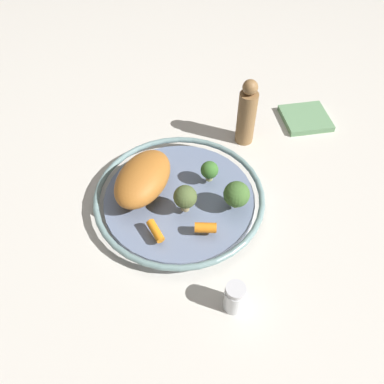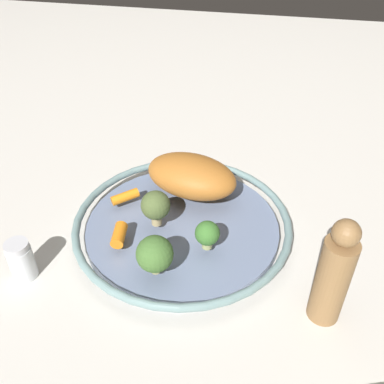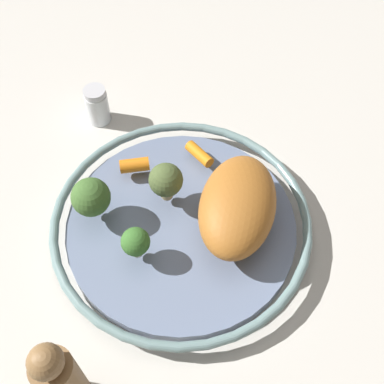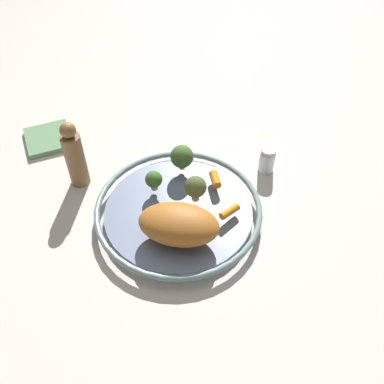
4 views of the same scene
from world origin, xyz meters
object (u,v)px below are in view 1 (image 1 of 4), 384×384
Objects in this scene: broccoli_floret_small at (185,197)px; broccoli_floret_large at (237,194)px; serving_bowl at (179,198)px; salt_shaker at (235,297)px; baby_carrot_right at (155,231)px; baby_carrot_left at (206,228)px; dish_towel at (305,118)px; roast_chicken_piece at (143,177)px; broccoli_floret_mid at (209,170)px; pepper_mill at (247,114)px.

broccoli_floret_large is (0.10, 0.02, -0.00)m from broccoli_floret_small.
serving_bowl is 0.13m from broccoli_floret_large.
baby_carrot_right is at bearing 146.75° from salt_shaker.
salt_shaker is at bearing -61.67° from baby_carrot_left.
dish_towel is at bearing 63.81° from baby_carrot_left.
dish_towel is (0.33, 0.31, -0.06)m from roast_chicken_piece.
baby_carrot_left is (0.07, -0.08, 0.03)m from serving_bowl.
baby_carrot_left is (0.14, -0.09, -0.02)m from roast_chicken_piece.
serving_bowl is 0.11m from baby_carrot_right.
dish_towel is (0.21, 0.27, -0.05)m from broccoli_floret_mid.
roast_chicken_piece is 0.19m from broccoli_floret_large.
baby_carrot_right is 0.19m from salt_shaker.
pepper_mill is (0.14, 0.32, 0.04)m from baby_carrot_right.
salt_shaker is at bearing -56.24° from broccoli_floret_small.
baby_carrot_left is 0.68× the size of broccoli_floret_large.
baby_carrot_left is 0.63× the size of salt_shaker.
broccoli_floret_large is at bearing -4.62° from roast_chicken_piece.
baby_carrot_left is 0.14m from salt_shaker.
dish_towel is at bearing 43.15° from roast_chicken_piece.
broccoli_floret_mid is (0.05, 0.05, 0.04)m from serving_bowl.
broccoli_floret_large reaches higher than baby_carrot_left.
baby_carrot_left is 0.68× the size of broccoli_floret_small.
serving_bowl is 0.25m from pepper_mill.
dish_towel is (0.29, 0.42, -0.03)m from baby_carrot_right.
broccoli_floret_mid is (-0.01, 0.13, 0.02)m from baby_carrot_left.
broccoli_floret_mid is at bearing 94.92° from baby_carrot_left.
broccoli_floret_large is at bearing 54.83° from baby_carrot_left.
roast_chicken_piece is at bearing 175.38° from broccoli_floret_large.
broccoli_floret_large reaches higher than baby_carrot_right.
serving_bowl is 8.59× the size of baby_carrot_left.
broccoli_floret_small reaches higher than broccoli_floret_mid.
pepper_mill is (0.00, 0.23, 0.01)m from broccoli_floret_large.
pepper_mill reaches higher than roast_chicken_piece.
baby_carrot_left is 0.09m from broccoli_floret_large.
broccoli_floret_small is (-0.05, 0.05, 0.03)m from baby_carrot_left.
roast_chicken_piece is 2.62× the size of broccoli_floret_large.
salt_shaker is (0.11, -0.17, -0.04)m from broccoli_floret_small.
pepper_mill is (0.12, 0.22, 0.06)m from serving_bowl.
baby_carrot_left is 0.45m from dish_towel.
salt_shaker is (0.16, -0.10, -0.01)m from baby_carrot_right.
serving_bowl is 5.41× the size of salt_shaker.
pepper_mill reaches higher than baby_carrot_left.
baby_carrot_right is at bearing -65.94° from roast_chicken_piece.
pepper_mill reaches higher than salt_shaker.
broccoli_floret_large is at bearing 95.31° from salt_shaker.
broccoli_floret_small is 0.27m from pepper_mill.
roast_chicken_piece is 3.41× the size of broccoli_floret_mid.
broccoli_floret_small reaches higher than salt_shaker.
salt_shaker reaches higher than baby_carrot_left.
serving_bowl is at bearing -137.70° from broccoli_floret_mid.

